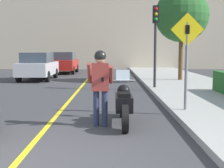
% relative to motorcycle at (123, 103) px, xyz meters
% --- Properties ---
extents(ground_plane, '(80.00, 80.00, 0.00)m').
position_rel_motorcycle_xyz_m(ground_plane, '(-1.23, -2.61, -0.50)').
color(ground_plane, '#38383A').
extents(road_center_line, '(0.12, 36.00, 0.01)m').
position_rel_motorcycle_xyz_m(road_center_line, '(-1.83, 3.39, -0.50)').
color(road_center_line, yellow).
rests_on(road_center_line, ground).
extents(building_backdrop, '(28.00, 1.20, 8.71)m').
position_rel_motorcycle_xyz_m(building_backdrop, '(-1.23, 23.39, 3.85)').
color(building_backdrop, beige).
rests_on(building_backdrop, ground).
extents(motorcycle, '(0.62, 2.30, 1.30)m').
position_rel_motorcycle_xyz_m(motorcycle, '(0.00, 0.00, 0.00)').
color(motorcycle, black).
rests_on(motorcycle, ground).
extents(person_biker, '(0.59, 0.49, 1.81)m').
position_rel_motorcycle_xyz_m(person_biker, '(-0.56, -0.27, 0.61)').
color(person_biker, '#282D4C').
rests_on(person_biker, ground).
extents(crossing_sign, '(0.91, 0.08, 2.67)m').
position_rel_motorcycle_xyz_m(crossing_sign, '(1.76, 1.02, 1.26)').
color(crossing_sign, slate).
rests_on(crossing_sign, sidewalk_curb).
extents(traffic_light, '(0.26, 0.30, 3.61)m').
position_rel_motorcycle_xyz_m(traffic_light, '(1.64, 6.39, 2.17)').
color(traffic_light, '#2D2D30').
rests_on(traffic_light, sidewalk_curb).
extents(street_tree, '(2.99, 2.99, 5.11)m').
position_rel_motorcycle_xyz_m(street_tree, '(3.60, 10.10, 3.25)').
color(street_tree, brown).
rests_on(street_tree, sidewalk_curb).
extents(parked_car_silver, '(1.88, 4.20, 1.68)m').
position_rel_motorcycle_xyz_m(parked_car_silver, '(-4.84, 11.56, 0.35)').
color(parked_car_silver, black).
rests_on(parked_car_silver, ground).
extents(parked_car_red, '(1.88, 4.20, 1.68)m').
position_rel_motorcycle_xyz_m(parked_car_red, '(-4.07, 17.26, 0.35)').
color(parked_car_red, black).
rests_on(parked_car_red, ground).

